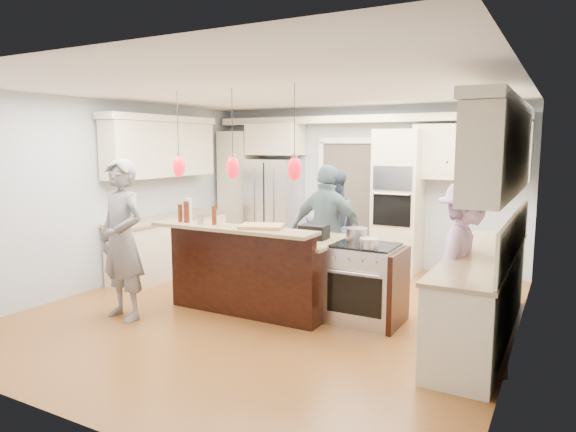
% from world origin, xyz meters
% --- Properties ---
extents(ground_plane, '(6.00, 6.00, 0.00)m').
position_xyz_m(ground_plane, '(0.00, 0.00, 0.00)').
color(ground_plane, '#A3682C').
rests_on(ground_plane, ground).
extents(room_shell, '(5.54, 6.04, 2.72)m').
position_xyz_m(room_shell, '(0.00, 0.00, 1.82)').
color(room_shell, '#B2BCC6').
rests_on(room_shell, ground).
extents(refrigerator, '(0.90, 0.70, 1.80)m').
position_xyz_m(refrigerator, '(-1.55, 2.64, 0.90)').
color(refrigerator, '#B7B7BC').
rests_on(refrigerator, ground).
extents(oven_column, '(0.72, 0.69, 2.30)m').
position_xyz_m(oven_column, '(0.75, 2.67, 1.15)').
color(oven_column, beige).
rests_on(oven_column, ground).
extents(back_upper_cabinets, '(5.30, 0.61, 2.54)m').
position_xyz_m(back_upper_cabinets, '(-0.75, 2.76, 1.67)').
color(back_upper_cabinets, beige).
rests_on(back_upper_cabinets, ground).
extents(right_counter_run, '(0.64, 3.10, 2.51)m').
position_xyz_m(right_counter_run, '(2.44, 0.30, 1.06)').
color(right_counter_run, beige).
rests_on(right_counter_run, ground).
extents(left_cabinets, '(0.64, 2.30, 2.51)m').
position_xyz_m(left_cabinets, '(-2.44, 0.80, 1.06)').
color(left_cabinets, beige).
rests_on(left_cabinets, ground).
extents(kitchen_island, '(2.10, 1.46, 1.12)m').
position_xyz_m(kitchen_island, '(-0.25, 0.07, 0.49)').
color(kitchen_island, black).
rests_on(kitchen_island, ground).
extents(island_range, '(0.82, 0.71, 0.92)m').
position_xyz_m(island_range, '(1.16, 0.15, 0.46)').
color(island_range, '#B7B7BC').
rests_on(island_range, ground).
extents(pendant_lights, '(1.75, 0.15, 1.03)m').
position_xyz_m(pendant_lights, '(-0.25, -0.51, 1.80)').
color(pendant_lights, black).
rests_on(pendant_lights, ground).
extents(person_bar_end, '(0.75, 0.55, 1.90)m').
position_xyz_m(person_bar_end, '(-1.42, -1.12, 0.95)').
color(person_bar_end, slate).
rests_on(person_bar_end, ground).
extents(person_far_left, '(0.90, 0.74, 1.72)m').
position_xyz_m(person_far_left, '(0.12, 1.45, 0.86)').
color(person_far_left, '#2B3B54').
rests_on(person_far_left, ground).
extents(person_far_right, '(1.06, 0.46, 1.80)m').
position_xyz_m(person_far_right, '(0.34, 0.85, 0.90)').
color(person_far_right, slate).
rests_on(person_far_right, ground).
extents(person_range_side, '(0.68, 1.13, 1.71)m').
position_xyz_m(person_range_side, '(2.25, 0.16, 0.85)').
color(person_range_side, '#BC93C6').
rests_on(person_range_side, ground).
extents(floor_rug, '(0.78, 1.06, 0.01)m').
position_xyz_m(floor_rug, '(2.40, -0.24, 0.01)').
color(floor_rug, '#90714E').
rests_on(floor_rug, ground).
extents(water_bottle, '(0.07, 0.07, 0.29)m').
position_xyz_m(water_bottle, '(-0.94, -0.47, 1.27)').
color(water_bottle, silver).
rests_on(water_bottle, kitchen_island).
extents(beer_bottle_a, '(0.06, 0.06, 0.22)m').
position_xyz_m(beer_bottle_a, '(-1.02, -0.55, 1.23)').
color(beer_bottle_a, '#4F1E0E').
rests_on(beer_bottle_a, kitchen_island).
extents(beer_bottle_b, '(0.08, 0.08, 0.27)m').
position_xyz_m(beer_bottle_b, '(-0.91, -0.56, 1.25)').
color(beer_bottle_b, '#4F1E0E').
rests_on(beer_bottle_b, kitchen_island).
extents(beer_bottle_c, '(0.07, 0.07, 0.23)m').
position_xyz_m(beer_bottle_c, '(-0.52, -0.53, 1.23)').
color(beer_bottle_c, '#4F1E0E').
rests_on(beer_bottle_c, kitchen_island).
extents(drink_can, '(0.07, 0.07, 0.13)m').
position_xyz_m(drink_can, '(-0.67, -0.59, 1.18)').
color(drink_can, '#B7B7BC').
rests_on(drink_can, kitchen_island).
extents(cutting_board, '(0.57, 0.49, 0.04)m').
position_xyz_m(cutting_board, '(0.10, -0.47, 1.14)').
color(cutting_board, tan).
rests_on(cutting_board, kitchen_island).
extents(pot_large, '(0.26, 0.26, 0.15)m').
position_xyz_m(pot_large, '(0.94, 0.34, 1.00)').
color(pot_large, '#B7B7BC').
rests_on(pot_large, island_range).
extents(pot_small, '(0.21, 0.21, 0.11)m').
position_xyz_m(pot_small, '(1.23, -0.02, 0.97)').
color(pot_small, '#B7B7BC').
rests_on(pot_small, island_range).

